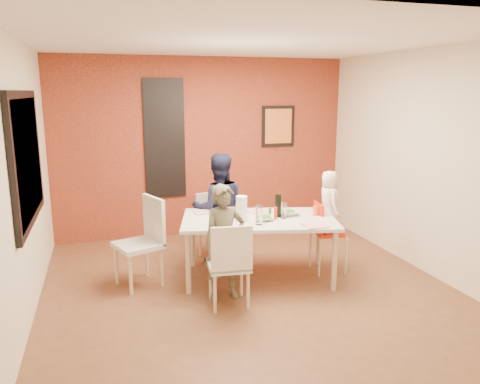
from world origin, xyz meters
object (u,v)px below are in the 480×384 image
object	(u,v)px
chair_near	(230,261)
child_far	(219,209)
dining_table	(259,223)
child_near	(224,242)
wine_bottle	(278,205)
paper_towel_roll	(242,208)
chair_far	(214,221)
chair_left	(145,236)
high_chair	(326,230)
toddler	(329,201)

from	to	relation	value
chair_near	child_far	world-z (taller)	child_far
dining_table	child_near	distance (m)	0.68
child_far	wine_bottle	world-z (taller)	child_far
child_far	child_near	bearing A→B (deg)	85.44
paper_towel_roll	chair_far	bearing A→B (deg)	96.37
chair_far	chair_near	bearing A→B (deg)	-108.94
chair_near	chair_far	xyz separation A→B (m)	(0.20, 1.57, -0.02)
chair_left	high_chair	world-z (taller)	chair_left
dining_table	chair_near	bearing A→B (deg)	-128.99
chair_far	high_chair	distance (m)	1.51
child_far	chair_near	bearing A→B (deg)	87.07
child_near	toddler	distance (m)	1.48
wine_bottle	high_chair	bearing A→B (deg)	-1.89
chair_near	child_near	xyz separation A→B (m)	(0.01, 0.24, 0.12)
high_chair	toddler	distance (m)	0.37
child_near	paper_towel_roll	bearing A→B (deg)	45.75
chair_left	child_near	world-z (taller)	child_near
child_far	wine_bottle	xyz separation A→B (m)	(0.55, -0.68, 0.16)
chair_left	chair_near	bearing A→B (deg)	19.92
toddler	child_far	bearing A→B (deg)	62.56
chair_left	high_chair	distance (m)	2.17
chair_left	child_far	xyz separation A→B (m)	(0.98, 0.45, 0.15)
paper_towel_roll	chair_near	bearing A→B (deg)	-116.67
chair_left	paper_towel_roll	distance (m)	1.15
chair_left	high_chair	bearing A→B (deg)	62.35
chair_near	child_near	bearing A→B (deg)	-86.51
chair_left	toddler	distance (m)	2.21
chair_far	high_chair	world-z (taller)	high_chair
chair_left	wine_bottle	size ratio (longest dim) A/B	3.65
high_chair	child_far	distance (m)	1.38
dining_table	wine_bottle	bearing A→B (deg)	-3.01
chair_near	paper_towel_roll	bearing A→B (deg)	-111.43
wine_bottle	child_far	bearing A→B (deg)	129.00
toddler	chair_left	bearing A→B (deg)	86.47
dining_table	chair_far	world-z (taller)	chair_far
chair_far	child_far	size ratio (longest dim) A/B	0.60
high_chair	wine_bottle	bearing A→B (deg)	94.78
high_chair	child_near	bearing A→B (deg)	112.47
chair_near	chair_left	bearing A→B (deg)	-43.82
wine_bottle	chair_left	bearing A→B (deg)	171.47
child_far	wine_bottle	size ratio (longest dim) A/B	5.15
chair_left	child_far	bearing A→B (deg)	93.54
chair_near	child_near	world-z (taller)	child_near
chair_left	paper_towel_roll	world-z (taller)	paper_towel_roll
child_far	paper_towel_roll	world-z (taller)	child_far
chair_far	wine_bottle	distance (m)	1.15
chair_left	toddler	xyz separation A→B (m)	(2.18, -0.26, 0.32)
chair_far	high_chair	size ratio (longest dim) A/B	0.99
paper_towel_roll	wine_bottle	bearing A→B (deg)	4.39
chair_left	wine_bottle	world-z (taller)	wine_bottle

